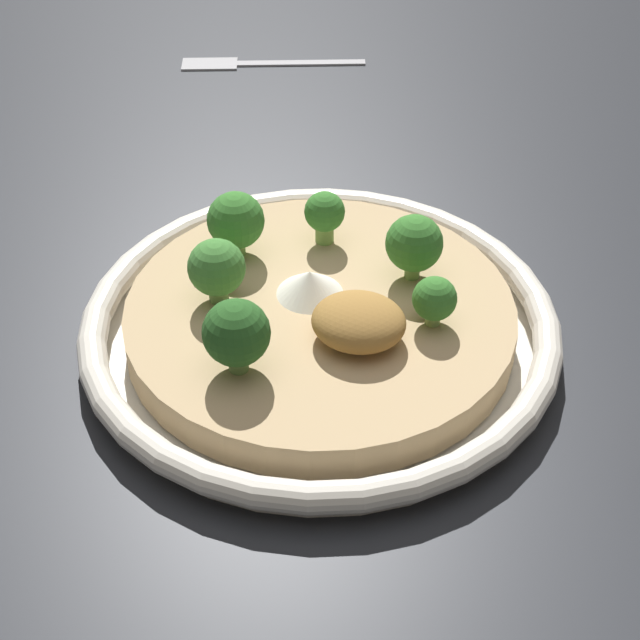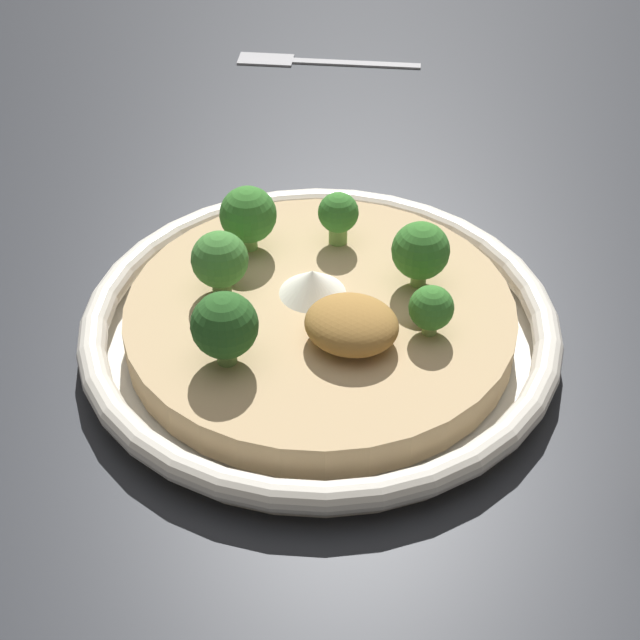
{
  "view_description": "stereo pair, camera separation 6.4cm",
  "coord_description": "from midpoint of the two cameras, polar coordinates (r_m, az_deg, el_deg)",
  "views": [
    {
      "loc": [
        0.12,
        -0.48,
        0.43
      ],
      "look_at": [
        0.0,
        0.0,
        0.02
      ],
      "focal_mm": 55.0,
      "sensor_mm": 36.0,
      "label": 1
    },
    {
      "loc": [
        0.18,
        -0.46,
        0.43
      ],
      "look_at": [
        0.0,
        0.0,
        0.02
      ],
      "focal_mm": 55.0,
      "sensor_mm": 36.0,
      "label": 2
    }
  ],
  "objects": [
    {
      "name": "broccoli_front",
      "position": [
        0.57,
        -2.41,
        -0.5
      ],
      "size": [
        0.04,
        0.04,
        0.05
      ],
      "color": "#668E47",
      "rests_on": "risotto_bowl"
    },
    {
      "name": "risotto_bowl",
      "position": [
        0.64,
        2.85,
        -0.37
      ],
      "size": [
        0.31,
        0.31,
        0.03
      ],
      "color": "silver",
      "rests_on": "ground_plane"
    },
    {
      "name": "cheese_sprinkle",
      "position": [
        0.64,
        2.43,
        2.12
      ],
      "size": [
        0.04,
        0.04,
        0.02
      ],
      "color": "white",
      "rests_on": "risotto_bowl"
    },
    {
      "name": "broccoli_front_left",
      "position": [
        0.63,
        -2.96,
        3.36
      ],
      "size": [
        0.04,
        0.04,
        0.04
      ],
      "color": "#668E47",
      "rests_on": "risotto_bowl"
    },
    {
      "name": "ground_plane",
      "position": [
        0.65,
        2.81,
        -1.41
      ],
      "size": [
        6.0,
        6.0,
        0.0
      ],
      "primitive_type": "plane",
      "color": "#23262B"
    },
    {
      "name": "crispy_onion_garnish",
      "position": [
        0.6,
        4.91,
        -0.39
      ],
      "size": [
        0.06,
        0.05,
        0.03
      ],
      "color": "#A37538",
      "rests_on": "risotto_bowl"
    },
    {
      "name": "fork_utensil",
      "position": [
        1.01,
        1.19,
        14.81
      ],
      "size": [
        0.18,
        0.07,
        0.0
      ],
      "rotation": [
        0.0,
        0.0,
        3.41
      ],
      "color": "#B7B7BC",
      "rests_on": "ground_plane"
    },
    {
      "name": "broccoli_back_right",
      "position": [
        0.64,
        8.73,
        3.86
      ],
      "size": [
        0.04,
        0.04,
        0.05
      ],
      "color": "#759E4C",
      "rests_on": "risotto_bowl"
    },
    {
      "name": "broccoli_right",
      "position": [
        0.61,
        9.52,
        0.59
      ],
      "size": [
        0.03,
        0.03,
        0.03
      ],
      "color": "#84A856",
      "rests_on": "risotto_bowl"
    },
    {
      "name": "broccoli_back_left",
      "position": [
        0.67,
        -1.47,
        6.0
      ],
      "size": [
        0.04,
        0.04,
        0.05
      ],
      "color": "#759E4C",
      "rests_on": "risotto_bowl"
    },
    {
      "name": "broccoli_back",
      "position": [
        0.68,
        3.79,
        6.04
      ],
      "size": [
        0.03,
        0.03,
        0.04
      ],
      "color": "#759E4C",
      "rests_on": "risotto_bowl"
    }
  ]
}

